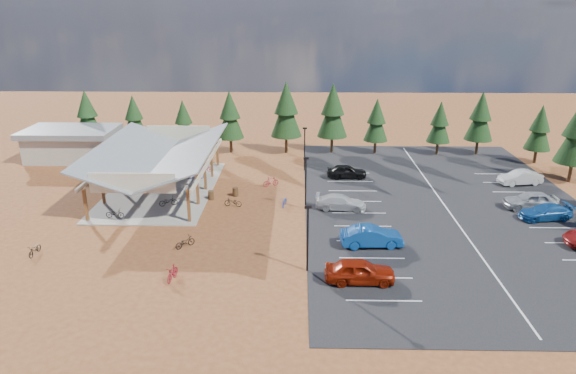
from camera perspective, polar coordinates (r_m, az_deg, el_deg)
The scene contains 41 objects.
ground at distance 47.31m, azimuth -4.10°, elevation -3.30°, with size 140.00×140.00×0.00m, color brown.
asphalt_lot at distance 51.86m, azimuth 17.03°, elevation -2.02°, with size 27.00×44.00×0.04m, color black.
concrete_pad at distance 55.48m, azimuth -13.79°, elevation -0.25°, with size 10.60×18.60×0.10m, color gray.
bike_pavilion at distance 54.35m, azimuth -14.11°, elevation 3.49°, with size 11.65×19.40×4.97m.
outbuilding at distance 69.53m, azimuth -22.91°, elevation 4.48°, with size 11.00×7.00×3.90m.
lamp_post_0 at distance 36.77m, azimuth 2.20°, elevation -5.21°, with size 0.50×0.25×5.14m.
lamp_post_1 at distance 47.92m, azimuth 1.99°, elevation 0.85°, with size 0.50×0.25×5.14m.
lamp_post_2 at distance 59.40m, azimuth 1.86°, elevation 4.60°, with size 0.50×0.25×5.14m.
trash_bin_0 at distance 51.67m, azimuth -8.54°, elevation -0.91°, with size 0.60×0.60×0.90m, color #452E18.
trash_bin_1 at distance 52.28m, azimuth -5.86°, elevation -0.54°, with size 0.60×0.60×0.90m, color #452E18.
pine_0 at distance 73.06m, azimuth -21.44°, elevation 7.62°, with size 3.40×3.40×7.92m.
pine_1 at distance 71.17m, azimuth -16.75°, elevation 7.51°, with size 3.11×3.11×7.24m.
pine_2 at distance 68.23m, azimuth -11.54°, elevation 7.25°, with size 2.95×2.95×6.87m.
pine_3 at distance 66.87m, azimuth -6.47°, elevation 7.94°, with size 3.48×3.48×8.11m.
pine_4 at distance 66.15m, azimuth -0.20°, elevation 8.59°, with size 4.00×4.00×9.32m.
pine_5 at distance 66.49m, azimuth 4.99°, elevation 8.45°, with size 3.90×3.90×9.08m.
pine_6 at distance 67.02m, azimuth 9.80°, elevation 7.33°, with size 3.10×3.10×7.23m.
pine_7 at distance 68.41m, azimuth 16.50°, elevation 6.92°, with size 2.99×2.99×6.95m.
pine_8 at distance 69.81m, azimuth 20.62°, elevation 7.36°, with size 3.52×3.52×8.21m.
pine_13 at distance 68.91m, azimuth 26.19°, elevation 5.91°, with size 3.09×3.09×7.20m.
bike_0 at distance 49.06m, azimuth -18.68°, elevation -2.80°, with size 0.59×1.69×0.89m, color black.
bike_1 at distance 55.13m, azimuth -15.20°, elevation 0.13°, with size 0.50×1.76×1.06m, color #9DA0A6.
bike_2 at distance 59.32m, azimuth -15.38°, elevation 1.40°, with size 0.58×1.66×0.87m, color navy.
bike_3 at distance 60.85m, azimuth -13.89°, elevation 2.08°, with size 0.49×1.73×1.04m, color maroon.
bike_4 at distance 50.57m, azimuth -13.16°, elevation -1.56°, with size 0.60×1.73×0.91m, color black.
bike_5 at distance 53.80m, azimuth -11.58°, elevation -0.11°, with size 0.45×1.60×0.96m, color gray.
bike_6 at distance 57.71m, azimuth -10.22°, elevation 1.34°, with size 0.63×1.82×0.96m, color navy.
bike_7 at distance 59.94m, azimuth -9.17°, elevation 2.15°, with size 0.50×1.75×1.05m, color maroon.
bike_8 at distance 44.68m, azimuth -26.32°, elevation -6.25°, with size 0.60×1.72×0.90m, color black.
bike_11 at distance 37.59m, azimuth -12.72°, elevation -9.29°, with size 0.51×1.81×1.09m, color maroon.
bike_12 at distance 42.10m, azimuth -11.38°, elevation -6.01°, with size 0.62×1.77×0.93m, color black.
bike_14 at distance 49.49m, azimuth -0.37°, elevation -1.62°, with size 0.61×1.74×0.91m, color navy.
bike_15 at distance 54.76m, azimuth -1.91°, elevation 0.60°, with size 0.50×1.78×1.07m, color maroon.
bike_16 at distance 49.61m, azimuth -6.13°, elevation -1.69°, with size 0.60×1.71×0.90m, color black.
car_0 at distance 36.59m, azimuth 7.98°, elevation -9.22°, with size 1.97×4.90×1.67m, color maroon.
car_1 at distance 41.83m, azimuth 9.26°, elevation -5.44°, with size 1.74×4.98×1.64m, color navy.
car_3 at distance 48.82m, azimuth 5.90°, elevation -1.69°, with size 1.93×4.75×1.38m, color #BCBCBC.
car_4 at distance 57.67m, azimuth 6.54°, elevation 1.75°, with size 1.78×4.41×1.50m, color black.
car_7 at distance 51.83m, azimuth 26.70°, elevation -2.49°, with size 1.93×4.74×1.38m, color navy.
car_8 at distance 53.82m, azimuth 25.34°, elevation -1.33°, with size 1.98×4.92×1.68m, color #94989B.
car_9 at distance 60.58m, azimuth 24.38°, elevation 0.96°, with size 1.61×4.61×1.52m, color #B5B5B5.
Camera 1 is at (4.32, -43.34, 18.47)m, focal length 32.00 mm.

